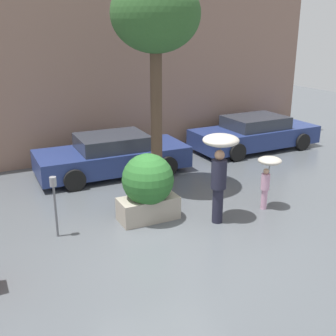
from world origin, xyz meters
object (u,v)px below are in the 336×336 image
object	(u,v)px
person_child	(268,170)
parked_car_far	(255,134)
person_adult	(220,160)
parked_car_near	(112,155)
parking_meter	(54,194)
street_tree	(156,18)
planter_box	(148,186)

from	to	relation	value
person_child	parked_car_far	bearing A→B (deg)	48.44
person_adult	parked_car_near	bearing A→B (deg)	52.78
parking_meter	parked_car_far	bearing A→B (deg)	24.73
person_adult	parked_car_far	world-z (taller)	person_adult
person_adult	parked_car_near	xyz separation A→B (m)	(-1.05, 4.21, -0.89)
person_adult	street_tree	world-z (taller)	street_tree
parked_car_far	street_tree	xyz separation A→B (m)	(-4.92, -2.15, 3.87)
street_tree	person_adult	bearing A→B (deg)	-79.48
planter_box	person_child	distance (m)	2.93
person_child	street_tree	xyz separation A→B (m)	(-1.88, 2.29, 3.45)
parked_car_near	person_adult	bearing A→B (deg)	-164.95
person_child	street_tree	world-z (taller)	street_tree
person_adult	parking_meter	distance (m)	3.61
parked_car_far	parked_car_near	bearing A→B (deg)	92.02
person_child	planter_box	bearing A→B (deg)	158.94
street_tree	parked_car_near	bearing A→B (deg)	108.37
planter_box	person_adult	xyz separation A→B (m)	(1.40, -0.77, 0.64)
parked_car_far	planter_box	bearing A→B (deg)	121.37
parked_car_far	street_tree	distance (m)	6.62
planter_box	person_child	bearing A→B (deg)	-13.88
person_adult	street_tree	xyz separation A→B (m)	(-0.44, 2.36, 2.98)
person_child	parked_car_near	distance (m)	4.85
planter_box	person_adult	size ratio (longest dim) A/B	0.78
street_tree	parking_meter	bearing A→B (deg)	-153.58
person_adult	parking_meter	xyz separation A→B (m)	(-3.47, 0.85, -0.50)
parked_car_far	parking_meter	size ratio (longest dim) A/B	3.49
person_adult	street_tree	distance (m)	3.83
planter_box	person_adult	distance (m)	1.72
person_child	parked_car_near	bearing A→B (deg)	113.83
planter_box	street_tree	world-z (taller)	street_tree
street_tree	parking_meter	size ratio (longest dim) A/B	4.07
person_adult	person_child	xyz separation A→B (m)	(1.44, 0.07, -0.47)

